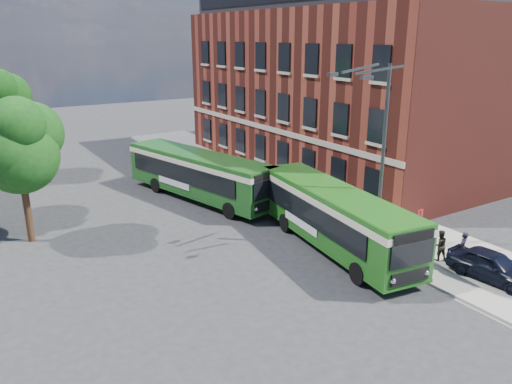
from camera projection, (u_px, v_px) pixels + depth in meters
ground at (269, 254)px, 24.36m from camera, size 120.00×120.00×0.00m
pavement at (289, 190)px, 34.35m from camera, size 6.00×48.00×0.15m
kerb_line at (252, 198)px, 32.82m from camera, size 0.12×48.00×0.01m
brick_office at (334, 79)px, 39.06m from camera, size 12.10×26.00×14.20m
street_lamp at (378, 155)px, 23.76m from camera, size 2.96×2.38×9.00m
bus_stop_sign at (419, 230)px, 23.36m from camera, size 0.35×0.08×2.52m
bus_front at (334, 213)px, 24.68m from camera, size 4.04×11.62×3.02m
bus_rear at (199, 172)px, 32.15m from camera, size 5.28×12.31×3.02m
parked_car at (492, 265)px, 21.39m from camera, size 1.86×3.92×1.30m
pedestrian_a at (463, 248)px, 22.81m from camera, size 0.65×0.52×1.56m
pedestrian_b at (440, 245)px, 23.21m from camera, size 0.90×0.82×1.49m
tree_left at (19, 144)px, 24.42m from camera, size 4.47×4.25×7.55m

